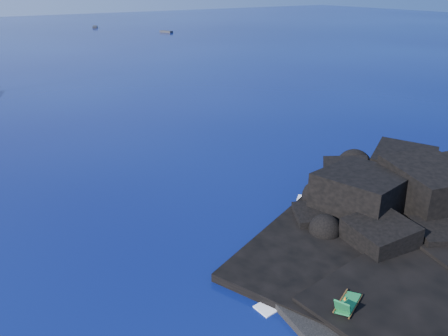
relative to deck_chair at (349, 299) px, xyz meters
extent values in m
cube|color=black|center=(1.77, 0.07, -0.98)|extent=(9.08, 6.86, 0.70)
cube|color=beige|center=(1.26, 1.10, -0.60)|extent=(2.00, 1.58, 0.05)
cone|color=orange|center=(0.06, 0.23, -0.34)|extent=(0.46, 0.46, 0.57)
cube|color=black|center=(32.18, 132.65, -0.98)|extent=(2.78, 4.42, 0.56)
cube|color=#28292E|center=(44.59, 107.57, -0.98)|extent=(2.58, 4.21, 0.54)
camera|label=1|loc=(-12.56, -9.49, 12.40)|focal=35.00mm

